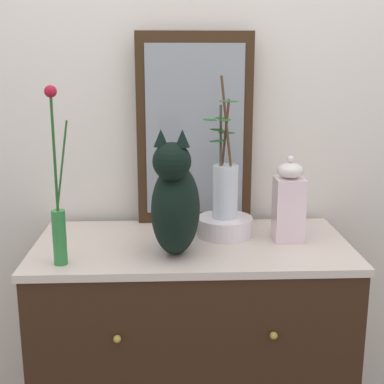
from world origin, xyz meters
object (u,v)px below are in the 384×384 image
cat_sitting (175,203)px  bowl_porcelain (225,226)px  vase_glass_clear (225,185)px  jar_lidded_porcelain (289,203)px  sideboard (192,364)px  vase_slim_green (58,214)px  mirror_leaning (195,130)px

cat_sitting → bowl_porcelain: (0.18, 0.18, -0.14)m
vase_glass_clear → jar_lidded_porcelain: vase_glass_clear is taller
sideboard → bowl_porcelain: 0.52m
vase_glass_clear → jar_lidded_porcelain: bearing=-15.4°
sideboard → cat_sitting: bearing=-118.8°
sideboard → jar_lidded_porcelain: 0.69m
cat_sitting → vase_slim_green: bearing=-167.9°
vase_glass_clear → jar_lidded_porcelain: 0.23m
jar_lidded_porcelain → bowl_porcelain: bearing=164.4°
vase_glass_clear → mirror_leaning: bearing=120.0°
vase_slim_green → jar_lidded_porcelain: vase_slim_green is taller
bowl_porcelain → jar_lidded_porcelain: 0.24m
cat_sitting → vase_glass_clear: size_ratio=0.83×
sideboard → vase_slim_green: size_ratio=1.99×
cat_sitting → jar_lidded_porcelain: 0.41m
sideboard → bowl_porcelain: bowl_porcelain is taller
mirror_leaning → bowl_porcelain: 0.38m
mirror_leaning → vase_glass_clear: 0.26m
mirror_leaning → jar_lidded_porcelain: 0.45m
mirror_leaning → cat_sitting: bearing=-102.5°
bowl_porcelain → vase_glass_clear: bearing=-164.7°
jar_lidded_porcelain → vase_slim_green: bearing=-165.0°
bowl_porcelain → jar_lidded_porcelain: size_ratio=0.67×
cat_sitting → bowl_porcelain: cat_sitting is taller
bowl_porcelain → vase_glass_clear: (-0.00, -0.00, 0.15)m
cat_sitting → vase_glass_clear: 0.25m
mirror_leaning → vase_glass_clear: size_ratio=1.44×
vase_slim_green → sideboard: bearing=23.7°
bowl_porcelain → jar_lidded_porcelain: jar_lidded_porcelain is taller
sideboard → vase_glass_clear: (0.12, 0.08, 0.65)m
mirror_leaning → sideboard: bearing=-94.7°
cat_sitting → bowl_porcelain: bearing=45.7°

